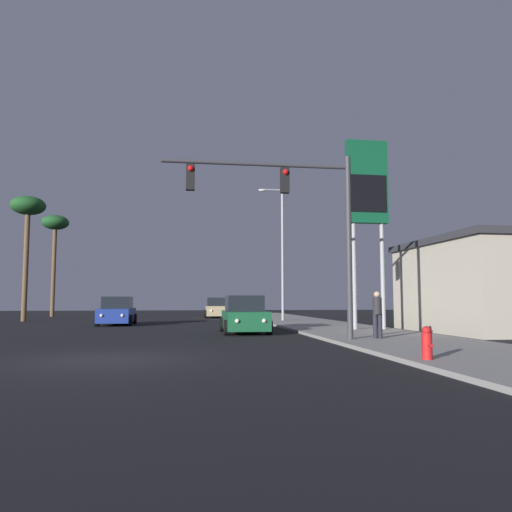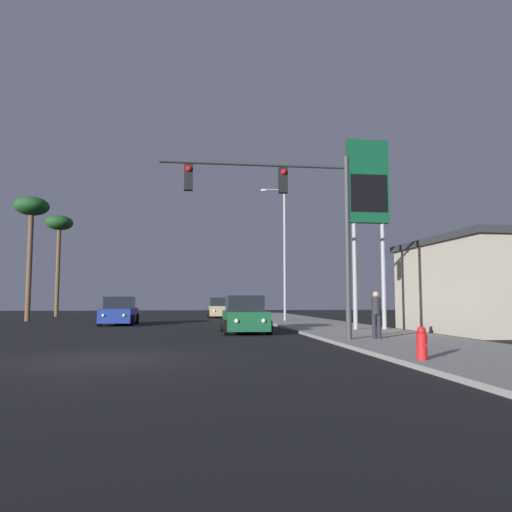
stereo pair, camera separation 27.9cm
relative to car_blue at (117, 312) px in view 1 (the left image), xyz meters
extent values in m
plane|color=black|center=(1.97, -17.69, -0.76)|extent=(120.00, 120.00, 0.00)
cube|color=gray|center=(11.47, -7.69, -0.70)|extent=(5.00, 60.00, 0.12)
cube|color=navy|center=(0.00, -0.04, -0.18)|extent=(1.82, 4.21, 0.80)
cube|color=black|center=(0.00, 0.11, 0.57)|extent=(1.61, 2.01, 0.70)
cylinder|color=black|center=(-0.90, -1.34, -0.44)|extent=(0.24, 0.64, 0.64)
cylinder|color=black|center=(0.90, -1.34, -0.44)|extent=(0.24, 0.64, 0.64)
cylinder|color=black|center=(-0.90, 1.27, -0.44)|extent=(0.24, 0.64, 0.64)
cylinder|color=black|center=(0.90, 1.27, -0.44)|extent=(0.24, 0.64, 0.64)
sphere|color=#F2EACC|center=(-0.56, -2.16, -0.13)|extent=(0.18, 0.18, 0.18)
sphere|color=#F2EACC|center=(0.56, -2.16, -0.13)|extent=(0.18, 0.18, 0.18)
cube|color=#195933|center=(6.63, -8.20, -0.18)|extent=(1.85, 4.22, 0.80)
cube|color=black|center=(6.63, -8.05, 0.57)|extent=(1.62, 2.02, 0.70)
cylinder|color=black|center=(5.73, -9.51, -0.44)|extent=(0.24, 0.64, 0.64)
cylinder|color=black|center=(7.53, -9.51, -0.44)|extent=(0.24, 0.64, 0.64)
cylinder|color=black|center=(5.73, -6.90, -0.44)|extent=(0.24, 0.64, 0.64)
cylinder|color=black|center=(7.53, -6.90, -0.44)|extent=(0.24, 0.64, 0.64)
sphere|color=#F2EACC|center=(6.07, -10.32, -0.13)|extent=(0.18, 0.18, 0.18)
sphere|color=#F2EACC|center=(7.19, -10.32, -0.13)|extent=(0.18, 0.18, 0.18)
cube|color=tan|center=(6.68, 11.71, -0.18)|extent=(1.87, 4.23, 0.80)
cube|color=black|center=(6.68, 11.86, 0.57)|extent=(1.63, 2.03, 0.70)
cylinder|color=black|center=(5.78, 10.41, -0.44)|extent=(0.24, 0.64, 0.64)
cylinder|color=black|center=(7.58, 10.41, -0.44)|extent=(0.24, 0.64, 0.64)
cylinder|color=black|center=(5.78, 13.01, -0.44)|extent=(0.24, 0.64, 0.64)
cylinder|color=black|center=(7.58, 13.01, -0.44)|extent=(0.24, 0.64, 0.64)
sphere|color=#F2EACC|center=(6.12, 9.59, -0.13)|extent=(0.18, 0.18, 0.18)
sphere|color=#F2EACC|center=(7.24, 9.59, -0.13)|extent=(0.18, 0.18, 0.18)
cylinder|color=#38383D|center=(9.69, -13.75, 2.61)|extent=(0.20, 0.20, 6.50)
cylinder|color=#38383D|center=(6.39, -13.75, 5.46)|extent=(6.59, 0.14, 0.14)
cube|color=black|center=(7.38, -13.75, 4.91)|extent=(0.30, 0.24, 0.90)
sphere|color=red|center=(7.38, -13.89, 5.18)|extent=(0.20, 0.20, 0.20)
cube|color=black|center=(4.08, -13.75, 4.91)|extent=(0.30, 0.24, 0.90)
sphere|color=red|center=(4.08, -13.89, 5.18)|extent=(0.20, 0.20, 0.20)
cylinder|color=#99999E|center=(10.50, 2.30, 3.86)|extent=(0.18, 0.18, 9.00)
cylinder|color=#99999E|center=(9.80, 2.30, 8.21)|extent=(1.40, 0.10, 0.10)
ellipsoid|color=silver|center=(9.10, 2.30, 8.16)|extent=(0.50, 0.24, 0.20)
cylinder|color=#99999E|center=(11.82, -8.17, 1.86)|extent=(0.20, 0.20, 5.00)
cylinder|color=#99999E|center=(13.22, -8.17, 1.86)|extent=(0.20, 0.20, 5.00)
cube|color=#0F4C2D|center=(12.52, -8.17, 6.36)|extent=(2.00, 0.40, 4.00)
cube|color=black|center=(12.52, -8.38, 5.76)|extent=(1.80, 0.03, 1.80)
cylinder|color=red|center=(9.46, -19.74, -0.34)|extent=(0.24, 0.24, 0.60)
sphere|color=red|center=(9.46, -19.74, 0.02)|extent=(0.20, 0.20, 0.20)
cylinder|color=red|center=(9.46, -19.91, -0.31)|extent=(0.08, 0.10, 0.08)
cylinder|color=#23232D|center=(10.67, -13.56, -0.22)|extent=(0.16, 0.16, 0.85)
cylinder|color=#23232D|center=(10.85, -13.56, -0.22)|extent=(0.16, 0.16, 0.85)
cylinder|color=#262628|center=(10.76, -13.56, 0.51)|extent=(0.32, 0.32, 0.60)
sphere|color=tan|center=(10.76, -13.56, 0.92)|extent=(0.22, 0.22, 0.22)
cylinder|color=brown|center=(-7.73, 16.31, 3.25)|extent=(0.36, 0.36, 8.03)
ellipsoid|color=#1E5123|center=(-7.73, 16.31, 7.75)|extent=(2.40, 2.40, 1.32)
cylinder|color=brown|center=(-7.14, 6.31, 3.09)|extent=(0.36, 0.36, 7.70)
ellipsoid|color=#1E5123|center=(-7.14, 6.31, 7.42)|extent=(2.40, 2.40, 1.32)
camera|label=1|loc=(3.90, -30.65, 0.72)|focal=35.00mm
camera|label=2|loc=(4.18, -30.69, 0.72)|focal=35.00mm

